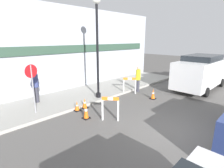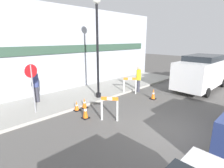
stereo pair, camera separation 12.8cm
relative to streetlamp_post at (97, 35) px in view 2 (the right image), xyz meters
The scene contains 14 objects.
ground_plane 6.15m from the streetlamp_post, 95.73° to the right, with size 60.00×60.00×0.00m, color #565451.
sidewalk_slab 3.79m from the streetlamp_post, 113.07° to the left, with size 18.00×3.18×0.14m.
storefront_facade 3.00m from the streetlamp_post, 99.93° to the left, with size 18.00×0.22×5.50m.
streetlamp_post is the anchor object (origin of this frame).
stop_sign 4.06m from the streetlamp_post, behind, with size 0.59×0.16×2.25m.
barricade_0 4.18m from the streetlamp_post, 120.20° to the right, with size 0.56×0.66×1.07m.
barricade_1 3.80m from the streetlamp_post, 15.06° to the right, with size 0.67×0.68×1.06m.
traffic_cone_0 4.64m from the streetlamp_post, 44.14° to the right, with size 0.30×0.30×0.63m.
traffic_cone_1 3.92m from the streetlamp_post, 164.03° to the right, with size 0.30×0.30×0.49m.
traffic_cone_2 3.70m from the streetlamp_post, 159.09° to the right, with size 0.30×0.30×0.54m.
traffic_cone_3 4.19m from the streetlamp_post, 143.08° to the right, with size 0.30×0.30×0.71m.
person_worker 4.03m from the streetlamp_post, 13.16° to the right, with size 0.36×0.36×1.71m.
person_pedestrian 4.23m from the streetlamp_post, 149.27° to the left, with size 0.47×0.47×1.74m.
work_van 7.77m from the streetlamp_post, 26.98° to the right, with size 5.44×2.17×2.38m.
Camera 2 is at (-5.75, -2.59, 3.45)m, focal length 28.00 mm.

